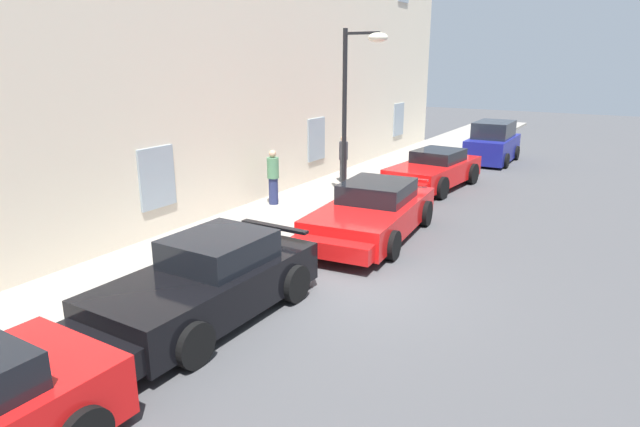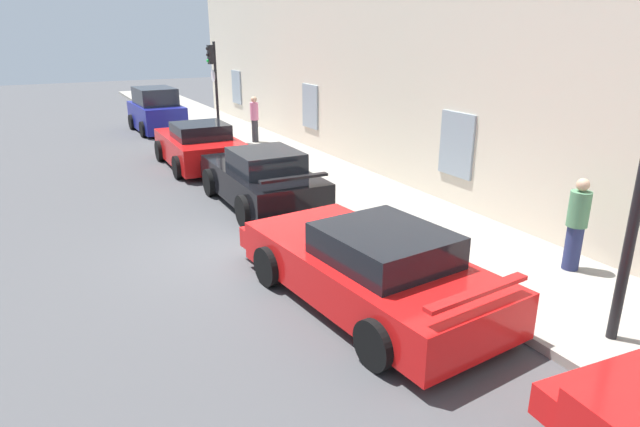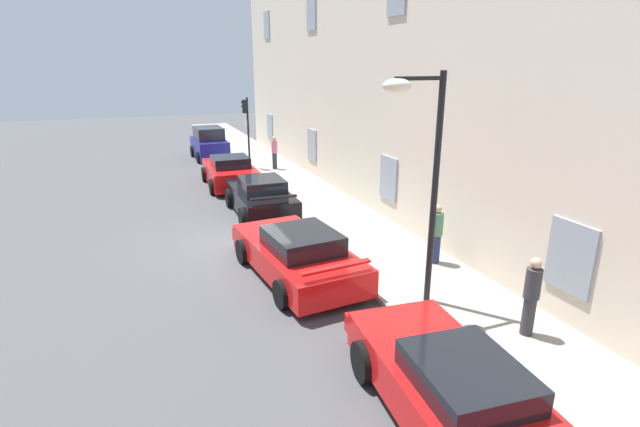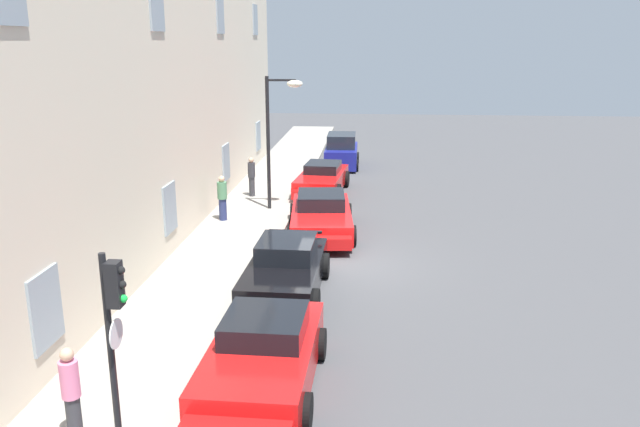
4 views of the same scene
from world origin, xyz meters
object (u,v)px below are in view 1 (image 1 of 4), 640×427
sportscar_white_middle (370,214)px  pedestrian_strolling (273,177)px  sportscar_yellow_flank (202,287)px  sportscar_tail_end (432,171)px  pedestrian_bystander (343,158)px  street_lamp (358,82)px  hatchback_distant (493,144)px

sportscar_white_middle → pedestrian_strolling: (1.01, 3.71, 0.38)m
sportscar_yellow_flank → sportscar_tail_end: size_ratio=0.95×
sportscar_white_middle → pedestrian_strolling: 3.86m
pedestrian_strolling → sportscar_yellow_flank: bearing=-154.1°
pedestrian_bystander → sportscar_yellow_flank: bearing=-164.6°
sportscar_yellow_flank → street_lamp: 9.04m
sportscar_yellow_flank → street_lamp: street_lamp is taller
sportscar_tail_end → street_lamp: bearing=157.3°
sportscar_tail_end → sportscar_white_middle: bearing=-175.2°
street_lamp → pedestrian_bystander: (1.96, 1.52, -2.71)m
sportscar_tail_end → pedestrian_strolling: pedestrian_strolling is taller
street_lamp → pedestrian_strolling: size_ratio=3.09×
hatchback_distant → street_lamp: 9.93m
street_lamp → pedestrian_strolling: street_lamp is taller
street_lamp → pedestrian_bystander: 3.67m
sportscar_tail_end → street_lamp: (-3.17, 1.33, 3.11)m
street_lamp → pedestrian_bystander: street_lamp is taller
sportscar_white_middle → pedestrian_bystander: (4.76, 3.35, 0.40)m
sportscar_yellow_flank → hatchback_distant: (17.69, -0.56, 0.17)m
street_lamp → pedestrian_bystander: bearing=37.8°
sportscar_yellow_flank → street_lamp: (8.39, 1.33, 3.08)m
sportscar_yellow_flank → pedestrian_bystander: (10.35, 2.85, 0.37)m
sportscar_yellow_flank → hatchback_distant: size_ratio=1.27×
sportscar_tail_end → pedestrian_strolling: size_ratio=2.98×
sportscar_yellow_flank → sportscar_white_middle: size_ratio=0.89×
sportscar_white_middle → street_lamp: 4.57m
sportscar_white_middle → hatchback_distant: bearing=-0.3°
hatchback_distant → pedestrian_strolling: pedestrian_strolling is taller
pedestrian_bystander → pedestrian_strolling: bearing=174.5°
sportscar_white_middle → street_lamp: size_ratio=1.02×
street_lamp → sportscar_yellow_flank: bearing=-171.0°
sportscar_white_middle → pedestrian_strolling: bearing=74.8°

